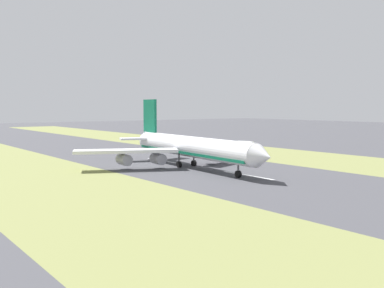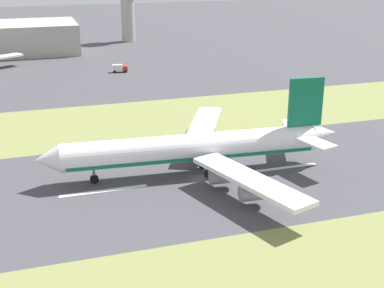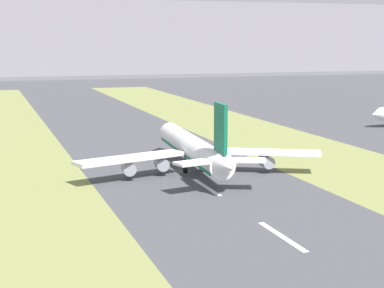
{
  "view_description": "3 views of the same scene",
  "coord_description": "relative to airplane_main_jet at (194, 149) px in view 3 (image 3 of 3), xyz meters",
  "views": [
    {
      "loc": [
        80.85,
        104.19,
        17.79
      ],
      "look_at": [
        2.99,
        0.84,
        7.0
      ],
      "focal_mm": 42.0,
      "sensor_mm": 36.0,
      "label": 1
    },
    {
      "loc": [
        -100.51,
        33.5,
        46.56
      ],
      "look_at": [
        2.99,
        0.84,
        7.0
      ],
      "focal_mm": 50.0,
      "sensor_mm": 36.0,
      "label": 2
    },
    {
      "loc": [
        -48.76,
        -157.3,
        34.12
      ],
      "look_at": [
        2.99,
        0.84,
        7.0
      ],
      "focal_mm": 60.0,
      "sensor_mm": 36.0,
      "label": 3
    }
  ],
  "objects": [
    {
      "name": "airplane_main_jet",
      "position": [
        0.0,
        0.0,
        0.0
      ],
      "size": [
        63.98,
        67.22,
        20.2
      ],
      "color": "white",
      "rests_on": "ground"
    },
    {
      "name": "centreline_dash_near",
      "position": [
        -2.86,
        -58.1,
        -6.01
      ],
      "size": [
        1.2,
        18.0,
        0.01
      ],
      "primitive_type": "cube",
      "color": "silver",
      "rests_on": "ground"
    },
    {
      "name": "centreline_dash_far",
      "position": [
        -2.86,
        21.9,
        -6.01
      ],
      "size": [
        1.2,
        18.0,
        0.01
      ],
      "primitive_type": "cube",
      "color": "silver",
      "rests_on": "ground"
    },
    {
      "name": "grass_median_west",
      "position": [
        -47.86,
        1.06,
        -6.02
      ],
      "size": [
        40.0,
        600.0,
        0.01
      ],
      "primitive_type": "cube",
      "color": "olive",
      "rests_on": "ground"
    },
    {
      "name": "grass_median_east",
      "position": [
        42.14,
        1.06,
        -6.02
      ],
      "size": [
        40.0,
        600.0,
        0.01
      ],
      "primitive_type": "cube",
      "color": "olive",
      "rests_on": "ground"
    },
    {
      "name": "ground_plane",
      "position": [
        -2.86,
        1.06,
        -6.02
      ],
      "size": [
        800.0,
        800.0,
        0.0
      ],
      "primitive_type": "plane",
      "color": "#424247"
    },
    {
      "name": "centreline_dash_mid",
      "position": [
        -2.86,
        -18.1,
        -6.01
      ],
      "size": [
        1.2,
        18.0,
        0.01
      ],
      "primitive_type": "cube",
      "color": "silver",
      "rests_on": "ground"
    },
    {
      "name": "mountain_ridge",
      "position": [
        -2.86,
        521.06,
        30.14
      ],
      "size": [
        800.0,
        120.0,
        72.32
      ],
      "primitive_type": "cube",
      "color": "gray",
      "rests_on": "ground"
    }
  ]
}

